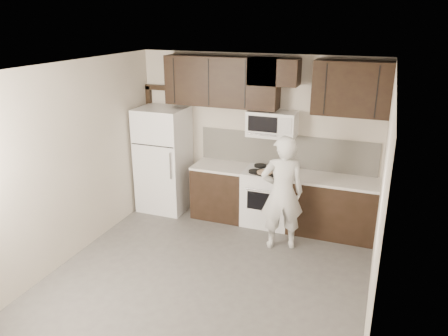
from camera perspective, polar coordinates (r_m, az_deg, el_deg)
The scene contains 14 objects.
floor at distance 5.83m, azimuth -2.58°, elevation -14.60°, with size 4.50×4.50×0.00m, color #514E4B.
back_wall at distance 7.21m, azimuth 4.28°, elevation 3.99°, with size 4.00×4.00×0.00m, color #BEB3A2.
ceiling at distance 4.87m, azimuth -3.07°, elevation 12.78°, with size 4.50×4.50×0.00m, color white.
counter_run at distance 7.09m, azimuth 8.07°, elevation -4.11°, with size 2.95×0.64×0.91m.
stove at distance 7.15m, azimuth 5.70°, elevation -3.76°, with size 0.76×0.66×0.94m.
backsplash at distance 7.13m, azimuth 8.07°, elevation 2.25°, with size 2.90×0.02×0.54m, color beige.
upper_cabinets at distance 6.80m, azimuth 5.76°, elevation 11.04°, with size 3.48×0.35×0.78m.
microwave at distance 6.88m, azimuth 6.28°, elevation 5.76°, with size 0.76×0.42×0.40m.
refrigerator at distance 7.59m, azimuth -7.88°, elevation 1.10°, with size 0.80×0.76×1.80m.
door_trim at distance 7.94m, azimuth -9.27°, elevation 4.46°, with size 0.50×0.08×2.12m.
saucepan at distance 6.78m, azimuth 7.00°, elevation -0.43°, with size 0.29×0.17×0.16m.
baking_tray at distance 6.84m, azimuth 5.32°, elevation -0.70°, with size 0.36×0.27×0.02m, color black.
pizza at distance 6.83m, azimuth 5.33°, elevation -0.56°, with size 0.24×0.24×0.02m, color beige.
person at distance 6.30m, azimuth 7.60°, elevation -3.26°, with size 0.62×0.41×1.70m, color white.
Camera 1 is at (1.94, -4.43, 3.26)m, focal length 35.00 mm.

